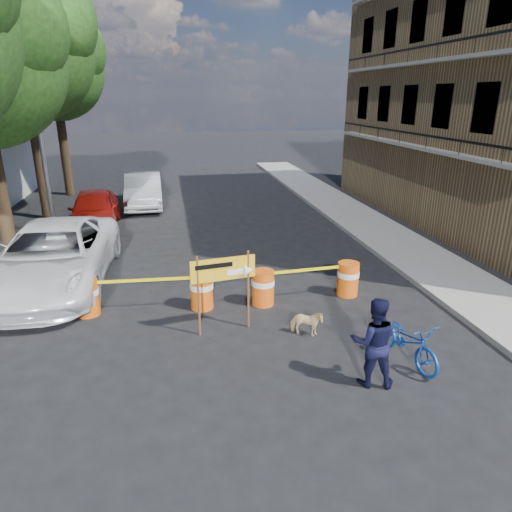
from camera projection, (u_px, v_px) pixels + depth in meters
name	position (u px, v px, depth m)	size (l,w,h in m)	color
ground	(254.00, 345.00, 9.73)	(120.00, 120.00, 0.00)	black
sidewalk_east	(393.00, 241.00, 16.34)	(2.40, 40.00, 0.15)	gray
tree_mid_b	(24.00, 48.00, 17.42)	(5.67, 5.40, 9.62)	#332316
tree_far	(55.00, 69.00, 22.22)	(5.04, 4.80, 8.84)	#332316
streetlamp	(39.00, 114.00, 16.02)	(1.25, 0.18, 8.00)	gray
barrel_far_left	(87.00, 296.00, 10.92)	(0.58, 0.58, 0.90)	#D9610C
barrel_mid_left	(202.00, 290.00, 11.26)	(0.58, 0.58, 0.90)	#D9610C
barrel_mid_right	(263.00, 287.00, 11.46)	(0.58, 0.58, 0.90)	#D9610C
barrel_far_right	(348.00, 278.00, 12.00)	(0.58, 0.58, 0.90)	#D9610C
detour_sign	(232.00, 274.00, 9.90)	(1.43, 0.34, 1.85)	#592D19
pedestrian	(374.00, 342.00, 8.15)	(0.83, 0.65, 1.71)	black
bicycle	(409.00, 321.00, 8.84)	(0.62, 0.94, 1.79)	#164DB7
dog	(306.00, 323.00, 10.00)	(0.33, 0.72, 0.61)	#DEC17F
suv_white	(54.00, 256.00, 12.46)	(2.85, 6.17, 1.72)	white
sedan_red	(94.00, 210.00, 17.91)	(1.79, 4.45, 1.52)	maroon
sedan_silver	(143.00, 190.00, 21.50)	(1.64, 4.69, 1.55)	silver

